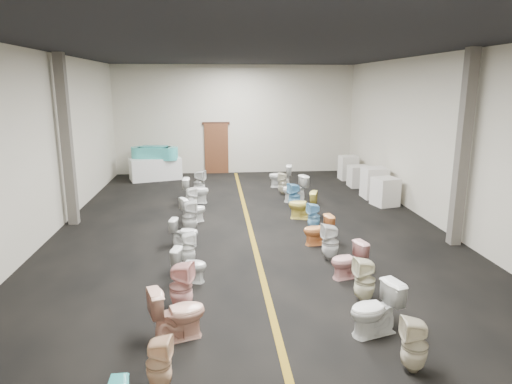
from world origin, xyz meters
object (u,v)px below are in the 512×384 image
toilet_left_2 (178,313)px  toilet_left_6 (184,232)px  bathtub (155,153)px  toilet_right_2 (365,280)px  toilet_right_3 (348,260)px  toilet_left_8 (193,210)px  toilet_left_10 (196,190)px  toilet_left_9 (191,200)px  toilet_right_9 (295,189)px  appliance_crate_c (358,176)px  appliance_crate_d (348,168)px  toilet_right_8 (294,196)px  toilet_left_1 (159,363)px  toilet_left_5 (188,248)px  display_table (155,169)px  toilet_right_11 (280,176)px  toilet_right_6 (314,216)px  appliance_crate_b (374,183)px  toilet_left_11 (199,183)px  toilet_right_1 (375,309)px  toilet_right_0 (415,345)px  toilet_right_5 (318,230)px  toilet_right_10 (283,183)px  appliance_crate_a (385,192)px  toilet_left_7 (190,216)px  toilet_left_3 (181,287)px  toilet_right_4 (330,242)px  toilet_left_4 (190,265)px

toilet_left_2 → toilet_left_6: bearing=-16.3°
bathtub → toilet_right_2: 12.09m
toilet_right_2 → toilet_right_3: size_ratio=1.12×
toilet_left_8 → toilet_left_10: toilet_left_10 is taller
toilet_left_9 → toilet_right_9: size_ratio=0.90×
bathtub → appliance_crate_c: (7.65, -2.04, -0.68)m
appliance_crate_d → toilet_right_8: size_ratio=1.17×
toilet_left_1 → toilet_right_8: bearing=-13.9°
toilet_left_5 → toilet_left_9: 4.05m
display_table → toilet_left_5: (1.75, -9.00, -0.08)m
toilet_left_1 → toilet_right_3: toilet_right_3 is taller
display_table → bathtub: bathtub is taller
toilet_right_11 → toilet_left_8: bearing=-26.8°
toilet_right_3 → toilet_right_6: bearing=164.6°
appliance_crate_b → toilet_left_10: (-5.90, -0.16, -0.10)m
toilet_left_11 → toilet_right_1: toilet_left_11 is taller
bathtub → toilet_right_0: size_ratio=2.42×
bathtub → toilet_right_8: bathtub is taller
toilet_left_8 → toilet_left_10: bearing=-24.3°
toilet_right_5 → toilet_right_9: size_ratio=0.85×
toilet_right_8 → toilet_right_10: (-0.05, 1.93, -0.02)m
appliance_crate_a → toilet_right_9: (-2.73, 0.74, -0.02)m
toilet_left_7 → toilet_left_5: bearing=176.8°
toilet_left_3 → toilet_left_2: bearing=-163.8°
toilet_left_6 → toilet_right_4: size_ratio=0.82×
appliance_crate_b → toilet_left_7: (-5.96, -3.15, -0.09)m
toilet_left_11 → toilet_right_9: 3.31m
toilet_left_3 → toilet_right_4: toilet_left_3 is taller
toilet_left_8 → toilet_right_4: toilet_right_4 is taller
display_table → toilet_right_11: display_table is taller
display_table → toilet_left_7: (1.69, -6.88, -0.01)m
toilet_right_3 → toilet_right_5: bearing=169.1°
appliance_crate_a → toilet_left_11: 6.13m
toilet_left_5 → toilet_right_1: (2.96, -3.08, 0.06)m
toilet_left_7 → toilet_left_10: toilet_left_7 is taller
toilet_left_5 → toilet_left_8: (-0.01, 3.03, 0.01)m
bathtub → toilet_left_8: (1.74, -5.97, -0.72)m
appliance_crate_b → toilet_right_6: size_ratio=1.42×
display_table → toilet_left_9: bearing=-71.8°
toilet_right_1 → toilet_right_10: 9.11m
toilet_left_6 → toilet_right_4: (3.18, -1.18, 0.07)m
toilet_left_7 → toilet_right_6: size_ratio=1.18×
toilet_right_2 → toilet_left_10: bearing=-159.5°
toilet_right_3 → toilet_right_11: (-0.16, 8.14, 0.06)m
toilet_right_0 → toilet_right_2: size_ratio=0.95×
toilet_right_1 → toilet_right_2: 1.08m
toilet_left_4 → toilet_right_4: bearing=-60.3°
toilet_right_4 → toilet_right_9: (0.12, 5.06, 0.02)m
toilet_right_4 → toilet_left_8: bearing=-138.7°
toilet_left_10 → toilet_left_11: (0.07, 1.07, 0.02)m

